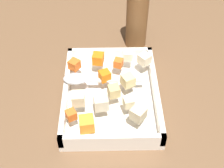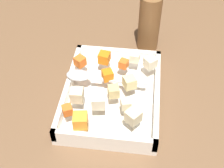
{
  "view_description": "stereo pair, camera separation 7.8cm",
  "coord_description": "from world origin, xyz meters",
  "views": [
    {
      "loc": [
        0.54,
        -0.0,
        0.62
      ],
      "look_at": [
        -0.01,
        0.01,
        0.06
      ],
      "focal_mm": 49.94,
      "sensor_mm": 36.0,
      "label": 1
    },
    {
      "loc": [
        0.53,
        0.07,
        0.62
      ],
      "look_at": [
        -0.01,
        0.01,
        0.06
      ],
      "focal_mm": 49.94,
      "sensor_mm": 36.0,
      "label": 2
    }
  ],
  "objects": [
    {
      "name": "potato_chunk_far_left",
      "position": [
        0.04,
        -0.07,
        0.06
      ],
      "size": [
        0.03,
        0.03,
        0.03
      ],
      "primitive_type": "cube",
      "rotation": [
        0.0,
        0.0,
        1.64
      ],
      "color": "beige",
      "rests_on": "baking_dish"
    },
    {
      "name": "carrot_chunk_back_center",
      "position": [
        -0.03,
        -0.01,
        0.06
      ],
      "size": [
        0.03,
        0.03,
        0.03
      ],
      "primitive_type": "cube",
      "rotation": [
        0.0,
        0.0,
        0.44
      ],
      "color": "orange",
      "rests_on": "baking_dish"
    },
    {
      "name": "potato_chunk_corner_sw",
      "position": [
        0.09,
        0.07,
        0.06
      ],
      "size": [
        0.04,
        0.04,
        0.03
      ],
      "primitive_type": "cube",
      "rotation": [
        0.0,
        0.0,
        0.89
      ],
      "color": "beige",
      "rests_on": "baking_dish"
    },
    {
      "name": "carrot_chunk_center",
      "position": [
        0.12,
        -0.05,
        0.07
      ],
      "size": [
        0.04,
        0.04,
        0.03
      ],
      "primitive_type": "cube",
      "rotation": [
        0.0,
        0.0,
        3.29
      ],
      "color": "orange",
      "rests_on": "baking_dish"
    },
    {
      "name": "carrot_chunk_front_center",
      "position": [
        -0.08,
        0.03,
        0.06
      ],
      "size": [
        0.03,
        0.03,
        0.02
      ],
      "primitive_type": "cube",
      "rotation": [
        0.0,
        0.0,
        2.79
      ],
      "color": "orange",
      "rests_on": "baking_dish"
    },
    {
      "name": "potato_chunk_near_left",
      "position": [
        0.06,
        0.05,
        0.06
      ],
      "size": [
        0.03,
        0.03,
        0.02
      ],
      "primitive_type": "cube",
      "rotation": [
        0.0,
        0.0,
        4.98
      ],
      "color": "beige",
      "rests_on": "baking_dish"
    },
    {
      "name": "potato_chunk_heap_top",
      "position": [
        -0.1,
        0.1,
        0.06
      ],
      "size": [
        0.04,
        0.04,
        0.03
      ],
      "primitive_type": "cube",
      "rotation": [
        0.0,
        0.0,
        3.84
      ],
      "color": "beige",
      "rests_on": "baking_dish"
    },
    {
      "name": "potato_chunk_far_right",
      "position": [
        -0.01,
        0.05,
        0.06
      ],
      "size": [
        0.04,
        0.04,
        0.03
      ],
      "primitive_type": "cube",
      "rotation": [
        0.0,
        0.0,
        0.5
      ],
      "color": "#E0CC89",
      "rests_on": "baking_dish"
    },
    {
      "name": "baking_dish",
      "position": [
        -0.01,
        0.01,
        0.01
      ],
      "size": [
        0.31,
        0.24,
        0.05
      ],
      "color": "white",
      "rests_on": "ground_plane"
    },
    {
      "name": "potato_chunk_near_spoon",
      "position": [
        -0.11,
        0.06,
        0.06
      ],
      "size": [
        0.03,
        0.03,
        0.02
      ],
      "primitive_type": "cube",
      "rotation": [
        0.0,
        0.0,
        4.61
      ],
      "color": "beige",
      "rests_on": "baking_dish"
    },
    {
      "name": "carrot_chunk_corner_se",
      "position": [
        0.09,
        -0.08,
        0.06
      ],
      "size": [
        0.03,
        0.03,
        0.02
      ],
      "primitive_type": "cube",
      "rotation": [
        0.0,
        0.0,
        3.62
      ],
      "color": "orange",
      "rests_on": "baking_dish"
    },
    {
      "name": "serving_spoon",
      "position": [
        -0.03,
        -0.07,
        0.06
      ],
      "size": [
        0.04,
        0.21,
        0.02
      ],
      "rotation": [
        0.0,
        0.0,
        1.56
      ],
      "color": "silver",
      "rests_on": "baking_dish"
    },
    {
      "name": "parsnip_chunk_heap_side",
      "position": [
        0.06,
        -0.02,
        0.07
      ],
      "size": [
        0.04,
        0.04,
        0.03
      ],
      "primitive_type": "cube",
      "rotation": [
        0.0,
        0.0,
        1.73
      ],
      "color": "beige",
      "rests_on": "baking_dish"
    },
    {
      "name": "potato_chunk_corner_ne",
      "position": [
        0.02,
        0.01,
        0.06
      ],
      "size": [
        0.03,
        0.03,
        0.03
      ],
      "primitive_type": "cube",
      "rotation": [
        0.0,
        0.0,
        4.99
      ],
      "color": "tan",
      "rests_on": "baking_dish"
    },
    {
      "name": "pepper_mill",
      "position": [
        -0.24,
        0.09,
        0.09
      ],
      "size": [
        0.06,
        0.06,
        0.2
      ],
      "color": "brown",
      "rests_on": "ground_plane"
    },
    {
      "name": "carrot_chunk_rim_edge",
      "position": [
        -0.08,
        -0.09,
        0.06
      ],
      "size": [
        0.04,
        0.04,
        0.03
      ],
      "primitive_type": "cube",
      "rotation": [
        0.0,
        0.0,
        4.1
      ],
      "color": "orange",
      "rests_on": "baking_dish"
    },
    {
      "name": "carrot_chunk_under_handle",
      "position": [
        -0.1,
        -0.02,
        0.06
      ],
      "size": [
        0.03,
        0.03,
        0.03
      ],
      "primitive_type": "cube",
      "rotation": [
        0.0,
        0.0,
        2.97
      ],
      "color": "orange",
      "rests_on": "baking_dish"
    },
    {
      "name": "ground_plane",
      "position": [
        0.0,
        0.0,
        0.0
      ],
      "size": [
        4.0,
        4.0,
        0.0
      ],
      "primitive_type": "plane",
      "color": "brown"
    }
  ]
}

